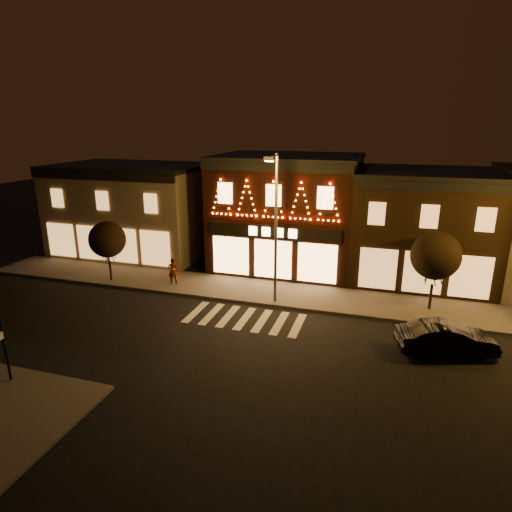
% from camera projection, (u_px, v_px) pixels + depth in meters
% --- Properties ---
extents(ground, '(120.00, 120.00, 0.00)m').
position_uv_depth(ground, '(218.00, 353.00, 20.79)').
color(ground, black).
rests_on(ground, ground).
extents(sidewalk_far, '(44.00, 4.00, 0.15)m').
position_uv_depth(sidewalk_far, '(295.00, 295.00, 27.52)').
color(sidewalk_far, '#47423D').
rests_on(sidewalk_far, ground).
extents(building_left, '(12.20, 8.28, 7.30)m').
position_uv_depth(building_left, '(134.00, 209.00, 36.17)').
color(building_left, brown).
rests_on(building_left, ground).
extents(building_pulp, '(10.20, 8.34, 8.30)m').
position_uv_depth(building_pulp, '(287.00, 212.00, 32.35)').
color(building_pulp, black).
rests_on(building_pulp, ground).
extents(building_right_a, '(9.20, 8.28, 7.50)m').
position_uv_depth(building_right_a, '(423.00, 226.00, 29.81)').
color(building_right_a, black).
rests_on(building_right_a, ground).
extents(streetlamp_mid, '(0.56, 2.00, 8.74)m').
position_uv_depth(streetlamp_mid, '(275.00, 219.00, 24.75)').
color(streetlamp_mid, '#59595E').
rests_on(streetlamp_mid, sidewalk_far).
extents(tree_left, '(2.44, 2.44, 4.09)m').
position_uv_depth(tree_left, '(107.00, 239.00, 29.21)').
color(tree_left, black).
rests_on(tree_left, sidewalk_far).
extents(tree_right, '(2.74, 2.74, 4.59)m').
position_uv_depth(tree_right, '(436.00, 256.00, 24.44)').
color(tree_right, black).
rests_on(tree_right, sidewalk_far).
extents(dark_sedan, '(4.76, 2.65, 1.49)m').
position_uv_depth(dark_sedan, '(446.00, 339.00, 20.60)').
color(dark_sedan, black).
rests_on(dark_sedan, ground).
extents(pedestrian, '(0.77, 0.65, 1.79)m').
position_uv_depth(pedestrian, '(173.00, 271.00, 29.01)').
color(pedestrian, gray).
rests_on(pedestrian, sidewalk_far).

